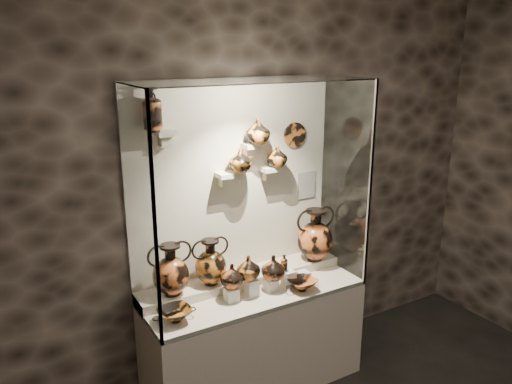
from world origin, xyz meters
TOP-DOWN VIEW (x-y plane):
  - wall_back at (0.00, 2.50)m, footprint 5.00×0.02m
  - plinth at (0.00, 2.18)m, footprint 1.70×0.60m
  - front_tier at (0.00, 2.18)m, footprint 1.68×0.58m
  - rear_tier at (0.00, 2.35)m, footprint 1.70×0.25m
  - back_panel at (0.00, 2.50)m, footprint 1.70×0.03m
  - glass_front at (0.00, 1.88)m, footprint 1.70×0.01m
  - glass_left at (-0.85, 2.18)m, footprint 0.01×0.60m
  - glass_right at (0.85, 2.18)m, footprint 0.01×0.60m
  - glass_top at (0.00, 2.18)m, footprint 1.70×0.60m
  - frame_post_left at (-0.84, 1.89)m, footprint 0.02×0.02m
  - frame_post_right at (0.84, 1.89)m, footprint 0.02×0.02m
  - pedestal_a at (-0.22, 2.13)m, footprint 0.09×0.09m
  - pedestal_b at (-0.05, 2.13)m, footprint 0.09×0.09m
  - pedestal_c at (0.12, 2.13)m, footprint 0.09×0.09m
  - pedestal_d at (0.28, 2.13)m, footprint 0.09×0.09m
  - pedestal_e at (0.42, 2.13)m, footprint 0.09×0.09m
  - bracket_ul at (-0.55, 2.42)m, footprint 0.14×0.12m
  - bracket_ca at (-0.10, 2.42)m, footprint 0.14×0.12m
  - bracket_cb at (0.10, 2.42)m, footprint 0.10×0.12m
  - bracket_cc at (0.28, 2.42)m, footprint 0.14×0.12m
  - amphora_left at (-0.60, 2.32)m, footprint 0.39×0.39m
  - amphora_mid at (-0.29, 2.33)m, footprint 0.33×0.33m
  - amphora_right at (0.65, 2.29)m, footprint 0.44×0.44m
  - jug_a at (-0.21, 2.15)m, footprint 0.21×0.21m
  - jug_b at (-0.07, 2.15)m, footprint 0.23×0.23m
  - jug_c at (0.13, 2.12)m, footprint 0.24×0.24m
  - lekythos_small at (0.24, 2.14)m, footprint 0.08×0.08m
  - kylix_left at (-0.68, 2.07)m, footprint 0.34×0.31m
  - kylix_right at (0.32, 2.01)m, footprint 0.30×0.26m
  - lekythos_tall at (-0.64, 2.40)m, footprint 0.15×0.15m
  - ovoid_vase_a at (-0.00, 2.38)m, footprint 0.19×0.19m
  - ovoid_vase_b at (0.15, 2.38)m, footprint 0.24×0.24m
  - ovoid_vase_c at (0.33, 2.39)m, footprint 0.21×0.21m
  - wall_plate at (0.54, 2.47)m, footprint 0.20×0.02m
  - info_placard at (0.68, 2.47)m, footprint 0.17×0.01m

SIDE VIEW (x-z plane):
  - plinth at x=0.00m, z-range 0.00..0.80m
  - front_tier at x=0.00m, z-range 0.80..0.83m
  - rear_tier at x=0.00m, z-range 0.80..0.90m
  - pedestal_e at x=0.42m, z-range 0.83..0.91m
  - pedestal_c at x=0.12m, z-range 0.83..0.92m
  - pedestal_a at x=-0.22m, z-range 0.83..0.93m
  - kylix_right at x=0.32m, z-range 0.83..0.94m
  - kylix_left at x=-0.68m, z-range 0.83..0.94m
  - pedestal_d at x=0.28m, z-range 0.83..0.95m
  - pedestal_b at x=-0.05m, z-range 0.83..0.96m
  - jug_c at x=0.13m, z-range 0.92..1.11m
  - jug_a at x=-0.21m, z-range 0.93..1.11m
  - lekythos_small at x=0.24m, z-range 0.95..1.10m
  - jug_b at x=-0.07m, z-range 0.96..1.15m
  - amphora_mid at x=-0.29m, z-range 0.90..1.25m
  - amphora_left at x=-0.60m, z-range 0.90..1.29m
  - amphora_right at x=0.65m, z-range 0.90..1.34m
  - info_placard at x=0.68m, z-range 1.39..1.62m
  - wall_back at x=0.00m, z-range 0.00..3.20m
  - back_panel at x=0.00m, z-range 0.80..2.40m
  - glass_front at x=0.00m, z-range 0.80..2.40m
  - glass_left at x=-0.85m, z-range 0.80..2.40m
  - glass_right at x=0.85m, z-range 0.80..2.40m
  - frame_post_left at x=-0.84m, z-range 0.80..2.40m
  - frame_post_right at x=0.84m, z-range 0.80..2.40m
  - bracket_ca at x=-0.10m, z-range 1.68..1.72m
  - bracket_cc at x=0.28m, z-range 1.68..1.72m
  - ovoid_vase_c at x=0.33m, z-range 1.72..1.89m
  - ovoid_vase_a at x=0.00m, z-range 1.72..1.90m
  - bracket_cb at x=0.10m, z-range 1.88..1.92m
  - wall_plate at x=0.54m, z-range 1.84..2.04m
  - ovoid_vase_b at x=0.15m, z-range 1.92..2.11m
  - bracket_ul at x=-0.55m, z-range 2.03..2.07m
  - lekythos_tall at x=-0.64m, z-range 2.07..2.39m
  - glass_top at x=0.00m, z-range 2.39..2.40m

